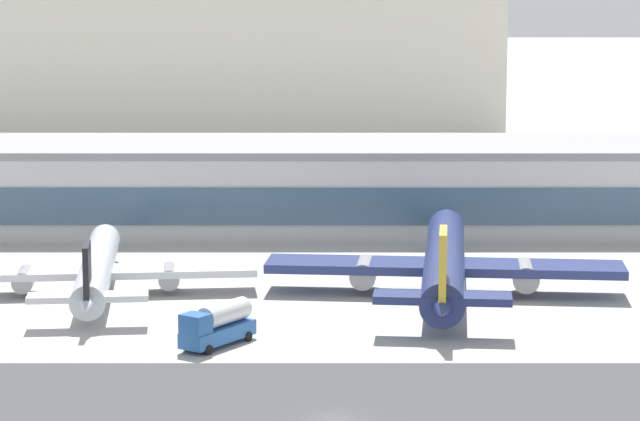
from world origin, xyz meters
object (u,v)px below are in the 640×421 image
object	(u,v)px
airliner_black_tail_gate_0	(96,271)
service_fuel_truck_1	(217,325)
terminal_building	(284,185)
airliner_gold_tail_gate_1	(444,265)
distant_hotel_block	(145,50)

from	to	relation	value
airliner_black_tail_gate_0	service_fuel_truck_1	distance (m)	25.82
terminal_building	airliner_black_tail_gate_0	world-z (taller)	terminal_building
service_fuel_truck_1	airliner_gold_tail_gate_1	bearing A→B (deg)	167.08
airliner_gold_tail_gate_1	terminal_building	bearing A→B (deg)	28.51
terminal_building	service_fuel_truck_1	distance (m)	64.10
airliner_gold_tail_gate_1	service_fuel_truck_1	bearing A→B (deg)	138.56
airliner_black_tail_gate_0	airliner_gold_tail_gate_1	bearing A→B (deg)	-95.76
terminal_building	distant_hotel_block	xyz separation A→B (m)	(-32.07, 112.14, 12.49)
terminal_building	service_fuel_truck_1	xyz separation A→B (m)	(-4.61, -63.82, -3.77)
distant_hotel_block	airliner_gold_tail_gate_1	world-z (taller)	distant_hotel_block
airliner_black_tail_gate_0	airliner_gold_tail_gate_1	size ratio (longest dim) A/B	0.80
airliner_black_tail_gate_0	service_fuel_truck_1	xyz separation A→B (m)	(14.44, -21.40, -0.61)
airliner_black_tail_gate_0	airliner_gold_tail_gate_1	xyz separation A→B (m)	(37.16, -0.14, 0.65)
terminal_building	airliner_gold_tail_gate_1	bearing A→B (deg)	-66.95
airliner_gold_tail_gate_1	service_fuel_truck_1	world-z (taller)	airliner_gold_tail_gate_1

